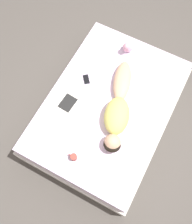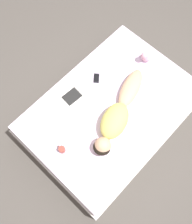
{
  "view_description": "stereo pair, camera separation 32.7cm",
  "coord_description": "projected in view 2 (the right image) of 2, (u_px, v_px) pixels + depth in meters",
  "views": [
    {
      "loc": [
        -0.49,
        1.27,
        3.61
      ],
      "look_at": [
        0.08,
        0.2,
        0.56
      ],
      "focal_mm": 42.0,
      "sensor_mm": 36.0,
      "label": 1
    },
    {
      "loc": [
        -0.75,
        1.08,
        3.61
      ],
      "look_at": [
        0.08,
        0.2,
        0.56
      ],
      "focal_mm": 42.0,
      "sensor_mm": 36.0,
      "label": 2
    }
  ],
  "objects": [
    {
      "name": "plush_toy",
      "position": [
        146.0,
        56.0,
        3.54
      ],
      "size": [
        0.14,
        0.16,
        0.2
      ],
      "color": "#DB9EB2",
      "rests_on": "bed"
    },
    {
      "name": "open_magazine",
      "position": [
        78.0,
        103.0,
        3.37
      ],
      "size": [
        0.55,
        0.36,
        0.01
      ],
      "rotation": [
        0.0,
        0.0,
        -0.08
      ],
      "color": "silver",
      "rests_on": "bed"
    },
    {
      "name": "coffee_mug",
      "position": [
        62.0,
        149.0,
        3.11
      ],
      "size": [
        0.11,
        0.08,
        0.09
      ],
      "color": "#993D33",
      "rests_on": "bed"
    },
    {
      "name": "ground_plane",
      "position": [
        109.0,
        121.0,
        3.83
      ],
      "size": [
        12.0,
        12.0,
        0.0
      ],
      "primitive_type": "plane",
      "color": "#4C4742"
    },
    {
      "name": "cell_phone",
      "position": [
        96.0,
        78.0,
        3.51
      ],
      "size": [
        0.15,
        0.16,
        0.01
      ],
      "rotation": [
        0.0,
        0.0,
        0.69
      ],
      "color": "black",
      "rests_on": "bed"
    },
    {
      "name": "bed",
      "position": [
        110.0,
        114.0,
        3.6
      ],
      "size": [
        1.58,
        2.23,
        0.51
      ],
      "color": "beige",
      "rests_on": "ground_plane"
    },
    {
      "name": "person",
      "position": [
        117.0,
        116.0,
        3.21
      ],
      "size": [
        0.59,
        1.27,
        0.23
      ],
      "rotation": [
        0.0,
        0.0,
        0.31
      ],
      "color": "tan",
      "rests_on": "bed"
    }
  ]
}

